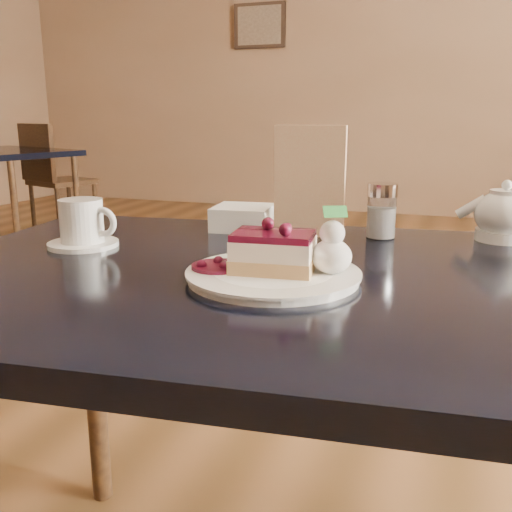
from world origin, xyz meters
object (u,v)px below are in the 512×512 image
(dessert_plate, at_px, (273,276))
(cheesecake_slice, at_px, (273,252))
(coffee_set, at_px, (83,226))
(bg_table_far_left, at_px, (5,244))
(main_table, at_px, (279,318))

(dessert_plate, xyz_separation_m, cheesecake_slice, (0.00, 0.00, 0.03))
(dessert_plate, relative_size, cheesecake_slice, 1.98)
(coffee_set, xyz_separation_m, bg_table_far_left, (-2.22, 2.13, -0.66))
(dessert_plate, bearing_deg, bg_table_far_left, 139.42)
(dessert_plate, xyz_separation_m, bg_table_far_left, (-2.58, 2.21, -0.63))
(main_table, distance_m, dessert_plate, 0.09)
(cheesecake_slice, height_order, coffee_set, coffee_set)
(cheesecake_slice, relative_size, bg_table_far_left, 0.07)
(main_table, bearing_deg, dessert_plate, -90.00)
(dessert_plate, bearing_deg, coffee_set, 167.00)
(main_table, height_order, cheesecake_slice, cheesecake_slice)
(cheesecake_slice, height_order, bg_table_far_left, cheesecake_slice)
(cheesecake_slice, bearing_deg, coffee_set, 160.83)
(dessert_plate, distance_m, bg_table_far_left, 3.46)
(main_table, height_order, dessert_plate, dessert_plate)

